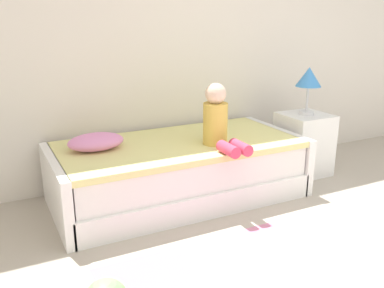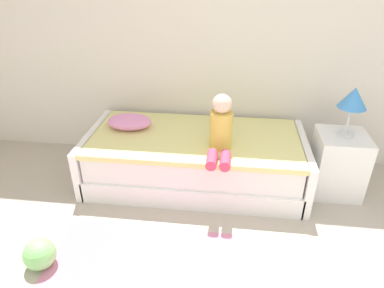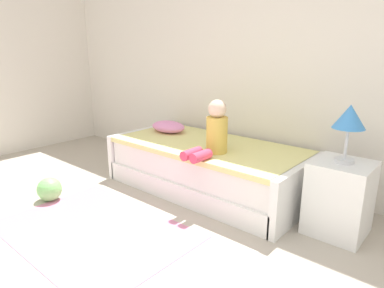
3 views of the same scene
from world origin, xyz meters
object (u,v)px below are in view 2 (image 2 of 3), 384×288
at_px(table_lamp, 353,100).
at_px(bed, 195,159).
at_px(toy_ball, 40,254).
at_px(child_figure, 221,129).
at_px(pillow, 129,122).
at_px(nightstand, 338,164).

bearing_deg(table_lamp, bed, 179.39).
relative_size(bed, toy_ball, 8.95).
xyz_separation_m(table_lamp, toy_ball, (-2.34, -1.23, -0.82)).
relative_size(child_figure, pillow, 1.16).
bearing_deg(bed, table_lamp, -0.61).
bearing_deg(pillow, toy_ball, -103.54).
xyz_separation_m(pillow, toy_ball, (-0.32, -1.35, -0.45)).
bearing_deg(table_lamp, pillow, 176.76).
relative_size(nightstand, toy_ball, 2.54).
height_order(table_lamp, pillow, table_lamp).
bearing_deg(child_figure, pillow, 160.29).
bearing_deg(toy_ball, nightstand, 27.72).
xyz_separation_m(child_figure, pillow, (-0.92, 0.33, -0.14)).
relative_size(table_lamp, toy_ball, 1.91).
relative_size(nightstand, table_lamp, 1.33).
bearing_deg(child_figure, bed, 137.28).
distance_m(nightstand, table_lamp, 0.64).
xyz_separation_m(table_lamp, child_figure, (-1.10, -0.21, -0.23)).
height_order(nightstand, table_lamp, table_lamp).
height_order(bed, child_figure, child_figure).
height_order(child_figure, pillow, child_figure).
distance_m(nightstand, toy_ball, 2.65).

